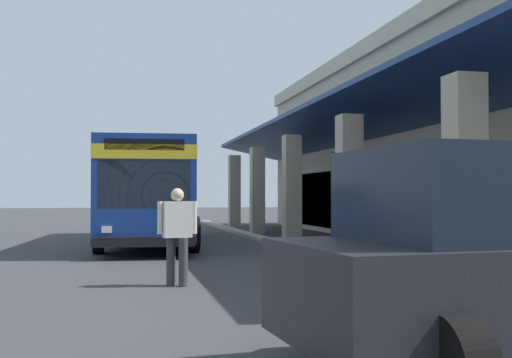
{
  "coord_description": "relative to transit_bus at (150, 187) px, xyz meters",
  "views": [
    {
      "loc": [
        22.98,
        -0.42,
        1.57
      ],
      "look_at": [
        4.51,
        3.62,
        2.07
      ],
      "focal_mm": 43.7,
      "sensor_mm": 36.0,
      "label": 1
    }
  ],
  "objects": [
    {
      "name": "ground",
      "position": [
        -2.03,
        7.45,
        -1.85
      ],
      "size": [
        120.0,
        120.0,
        0.0
      ],
      "primitive_type": "plane",
      "color": "#38383A"
    },
    {
      "name": "potted_palm",
      "position": [
        5.84,
        5.24,
        -1.27
      ],
      "size": [
        1.86,
        1.72,
        2.85
      ],
      "color": "#4C4742",
      "rests_on": "ground"
    },
    {
      "name": "transit_bus",
      "position": [
        0.0,
        0.0,
        0.0
      ],
      "size": [
        11.36,
        3.34,
        3.34
      ],
      "color": "navy",
      "rests_on": "ground"
    },
    {
      "name": "curb_strip",
      "position": [
        0.89,
        3.86,
        -1.79
      ],
      "size": [
        32.07,
        0.5,
        0.12
      ],
      "primitive_type": "cube",
      "color": "#9E998E",
      "rests_on": "ground"
    },
    {
      "name": "pedestrian",
      "position": [
        10.06,
        0.01,
        -0.9
      ],
      "size": [
        0.32,
        0.69,
        1.7
      ],
      "color": "#38383D",
      "rests_on": "ground"
    }
  ]
}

